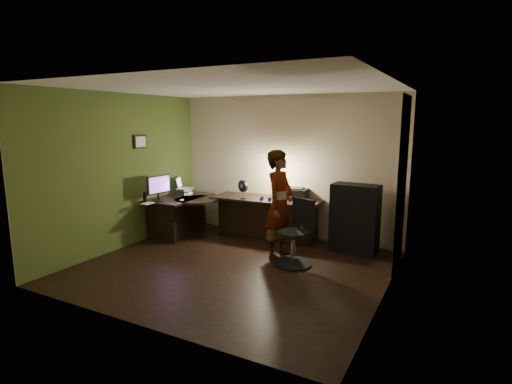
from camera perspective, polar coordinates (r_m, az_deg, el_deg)
The scene contains 27 objects.
floor at distance 6.28m, azimuth -3.33°, elevation -10.72°, with size 4.50×4.00×0.01m, color black.
ceiling at distance 5.88m, azimuth -3.61°, elevation 14.78°, with size 4.50×4.00×0.01m, color silver.
wall_back at distance 7.70m, azimuth 4.32°, elevation 3.60°, with size 4.50×0.01×2.70m, color tan.
wall_front at distance 4.37m, azimuth -17.25°, elevation -1.97°, with size 4.50×0.01×2.70m, color tan.
wall_left at distance 7.35m, azimuth -18.69°, elevation 2.76°, with size 0.01×4.00×2.70m, color tan.
wall_right at distance 5.14m, azimuth 18.54°, elevation -0.24°, with size 0.01×4.00×2.70m, color tan.
green_wall_overlay at distance 7.34m, azimuth -18.61°, elevation 2.76°, with size 0.00×4.00×2.70m, color #475F25.
arched_doorway at distance 6.28m, azimuth 20.13°, elevation 1.02°, with size 0.01×0.90×2.60m, color black.
french_door at distance 4.68m, azimuth 16.98°, elevation -4.93°, with size 0.02×0.92×2.10m, color white.
framed_picture at distance 7.59m, azimuth -16.26°, elevation 6.92°, with size 0.04×0.30×0.25m, color black.
desk_left at distance 7.98m, azimuth -10.83°, elevation -3.40°, with size 0.81×1.32×0.76m, color black.
desk_right at distance 7.63m, azimuth 1.41°, elevation -3.76°, with size 2.08×0.73×0.78m, color black.
cabinet at distance 7.00m, azimuth 13.92°, elevation -3.70°, with size 0.78×0.39×1.18m, color black.
laptop_stand at distance 8.22m, azimuth -10.08°, elevation 0.13°, with size 0.23×0.19×0.10m, color silver.
laptop at distance 8.19m, azimuth -10.11°, elevation 1.22°, with size 0.32×0.30×0.22m, color silver.
monitor at distance 7.52m, azimuth -13.80°, elevation 0.04°, with size 0.11×0.53×0.35m, color black.
mouse at distance 7.46m, azimuth -10.54°, elevation -1.14°, with size 0.07×0.10×0.04m, color silver.
phone at distance 8.01m, azimuth -10.01°, elevation -0.44°, with size 0.07×0.13×0.01m, color black.
pen at distance 7.91m, azimuth -9.39°, elevation -0.57°, with size 0.01×0.13×0.01m, color black.
speaker at distance 7.51m, azimuth -15.57°, elevation -0.69°, with size 0.07×0.07×0.19m, color black.
notepad at distance 7.37m, azimuth -15.25°, elevation -1.57°, with size 0.16×0.22×0.01m, color silver.
desk_fan at distance 7.43m, azimuth -1.83°, elevation 0.41°, with size 0.23×0.12×0.35m, color black.
headphones at distance 7.20m, azimuth 1.39°, elevation -0.93°, with size 0.20×0.09×0.10m, color #1D1390.
printer at distance 7.47m, azimuth 5.61°, elevation -0.16°, with size 0.45×0.35×0.20m, color black.
desk_lamp at distance 7.60m, azimuth 3.22°, elevation 1.97°, with size 0.17×0.32×0.70m, color black.
office_chair at distance 6.22m, azimuth 5.37°, elevation -5.90°, with size 0.58×0.58×1.03m, color black.
person at distance 6.51m, azimuth 3.38°, elevation -1.76°, with size 0.63×0.42×1.77m, color #D8A88C.
Camera 1 is at (3.05, -5.00, 2.24)m, focal length 28.00 mm.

